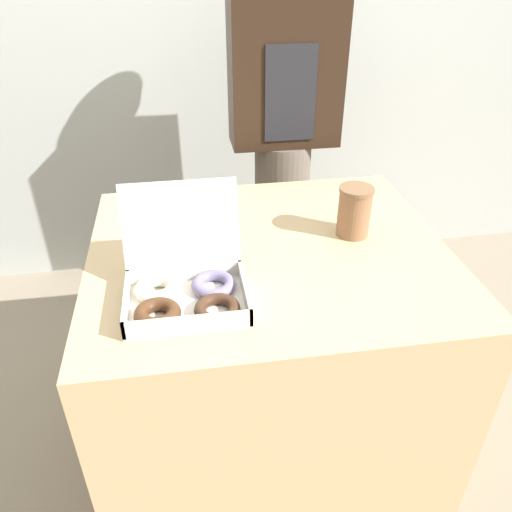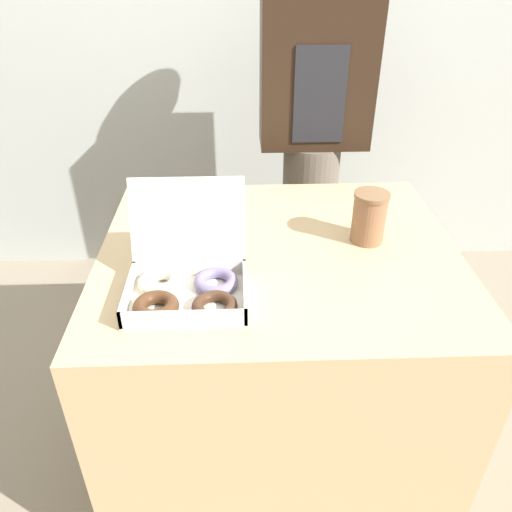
# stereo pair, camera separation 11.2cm
# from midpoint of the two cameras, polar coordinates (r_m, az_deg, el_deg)

# --- Properties ---
(ground_plane) EXTENTS (14.00, 14.00, 0.00)m
(ground_plane) POSITION_cam_midpoint_polar(r_m,az_deg,el_deg) (1.91, 3.80, -19.64)
(ground_plane) COLOR gray
(table) EXTENTS (0.99, 0.86, 0.78)m
(table) POSITION_cam_midpoint_polar(r_m,az_deg,el_deg) (1.62, 4.30, -11.13)
(table) COLOR tan
(table) RESTS_ON ground_plane
(donut_box) EXTENTS (0.28, 0.29, 0.24)m
(donut_box) POSITION_cam_midpoint_polar(r_m,az_deg,el_deg) (1.18, -5.40, -3.18)
(donut_box) COLOR silver
(donut_box) RESTS_ON table
(coffee_cup) EXTENTS (0.10, 0.10, 0.15)m
(coffee_cup) POSITION_cam_midpoint_polar(r_m,az_deg,el_deg) (1.43, 15.01, 4.26)
(coffee_cup) COLOR #8C6042
(coffee_cup) RESTS_ON table
(person_customer) EXTENTS (0.42, 0.23, 1.59)m
(person_customer) POSITION_cam_midpoint_polar(r_m,az_deg,el_deg) (2.03, 8.21, 14.07)
(person_customer) COLOR #665B51
(person_customer) RESTS_ON ground_plane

